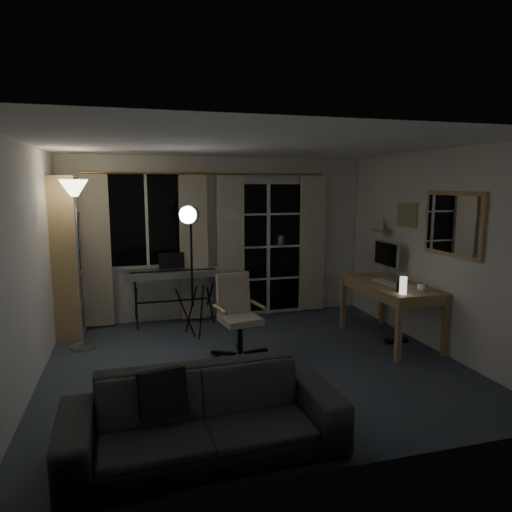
{
  "coord_description": "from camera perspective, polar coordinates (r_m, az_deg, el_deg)",
  "views": [
    {
      "loc": [
        -1.28,
        -4.69,
        1.98
      ],
      "look_at": [
        0.12,
        0.35,
        1.17
      ],
      "focal_mm": 32.0,
      "sensor_mm": 36.0,
      "label": 1
    }
  ],
  "objects": [
    {
      "name": "torchiere_lamp",
      "position": [
        5.79,
        -21.65,
        4.91
      ],
      "size": [
        0.43,
        0.43,
        2.05
      ],
      "rotation": [
        0.0,
        0.0,
        -0.4
      ],
      "color": "#B2B2B7",
      "rests_on": "floor"
    },
    {
      "name": "wall_shelf",
      "position": [
        6.71,
        15.44,
        3.6
      ],
      "size": [
        0.16,
        0.3,
        0.18
      ],
      "color": "tan",
      "rests_on": "floor"
    },
    {
      "name": "monitor",
      "position": [
        6.47,
        15.99,
        0.1
      ],
      "size": [
        0.18,
        0.54,
        0.47
      ],
      "rotation": [
        0.0,
        0.0,
        0.02
      ],
      "color": "silver",
      "rests_on": "desk"
    },
    {
      "name": "sofa",
      "position": [
        3.54,
        -6.53,
        -17.73
      ],
      "size": [
        2.06,
        0.65,
        0.8
      ],
      "rotation": [
        0.0,
        0.0,
        0.03
      ],
      "color": "#28282A",
      "rests_on": "floor"
    },
    {
      "name": "mug",
      "position": [
        5.67,
        20.06,
        -3.57
      ],
      "size": [
        0.13,
        0.1,
        0.12
      ],
      "primitive_type": "imported",
      "rotation": [
        0.0,
        0.0,
        0.02
      ],
      "color": "silver",
      "rests_on": "desk"
    },
    {
      "name": "curtains",
      "position": [
        6.72,
        -5.57,
        1.19
      ],
      "size": [
        3.6,
        0.07,
        2.13
      ],
      "color": "gold",
      "rests_on": "floor"
    },
    {
      "name": "studio_light",
      "position": [
        5.87,
        -8.27,
        3.22
      ],
      "size": [
        0.41,
        0.41,
        1.77
      ],
      "rotation": [
        0.0,
        0.0,
        -0.43
      ],
      "color": "black",
      "rests_on": "floor"
    },
    {
      "name": "window",
      "position": [
        6.68,
        -13.51,
        4.44
      ],
      "size": [
        1.2,
        0.08,
        1.4
      ],
      "color": "white",
      "rests_on": "floor"
    },
    {
      "name": "french_door",
      "position": [
        7.03,
        1.45,
        0.99
      ],
      "size": [
        1.32,
        0.09,
        2.11
      ],
      "color": "white",
      "rests_on": "floor"
    },
    {
      "name": "floor",
      "position": [
        5.25,
        -0.2,
        -13.47
      ],
      "size": [
        4.5,
        4.0,
        0.02
      ],
      "primitive_type": "cube",
      "color": "#384251",
      "rests_on": "ground"
    },
    {
      "name": "wall_mirror",
      "position": [
        5.59,
        23.41,
        3.67
      ],
      "size": [
        0.04,
        0.94,
        0.74
      ],
      "color": "tan",
      "rests_on": "floor"
    },
    {
      "name": "framed_print",
      "position": [
        6.32,
        18.37,
        4.91
      ],
      "size": [
        0.03,
        0.42,
        0.32
      ],
      "color": "tan",
      "rests_on": "floor"
    },
    {
      "name": "bookshelf",
      "position": [
        6.62,
        -22.65,
        -0.41
      ],
      "size": [
        0.35,
        0.98,
        2.1
      ],
      "rotation": [
        0.0,
        0.0,
        -0.01
      ],
      "color": "tan",
      "rests_on": "floor"
    },
    {
      "name": "desk",
      "position": [
        6.06,
        16.46,
        -4.14
      ],
      "size": [
        0.73,
        1.42,
        0.75
      ],
      "rotation": [
        0.0,
        0.0,
        0.02
      ],
      "color": "tan",
      "rests_on": "floor"
    },
    {
      "name": "office_chair",
      "position": [
        5.35,
        -2.5,
        -6.47
      ],
      "size": [
        0.67,
        0.67,
        0.97
      ],
      "rotation": [
        0.0,
        0.0,
        0.17
      ],
      "color": "black",
      "rests_on": "floor"
    },
    {
      "name": "keyboard_piano",
      "position": [
        6.53,
        -10.36,
        -2.35
      ],
      "size": [
        1.34,
        0.67,
        0.97
      ],
      "rotation": [
        0.0,
        0.0,
        0.02
      ],
      "color": "black",
      "rests_on": "floor"
    },
    {
      "name": "desk_clutter",
      "position": [
        5.85,
        17.12,
        -5.32
      ],
      "size": [
        0.44,
        0.86,
        0.96
      ],
      "rotation": [
        0.0,
        0.0,
        0.02
      ],
      "color": "white",
      "rests_on": "desk"
    }
  ]
}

